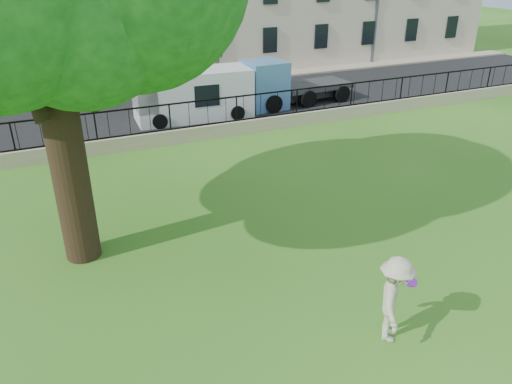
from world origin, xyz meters
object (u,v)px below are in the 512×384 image
white_van (193,95)px  blue_truck (295,81)px  frisbee (411,282)px  man (394,300)px

white_van → blue_truck: 5.77m
frisbee → blue_truck: (6.16, 16.58, 0.18)m
white_van → blue_truck: size_ratio=0.96×
white_van → frisbee: bearing=-88.2°
white_van → man: bearing=-90.4°
man → frisbee: bearing=-28.4°
man → white_van: 16.59m
frisbee → white_van: 16.28m
man → frisbee: 0.71m
man → white_van: bearing=35.1°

